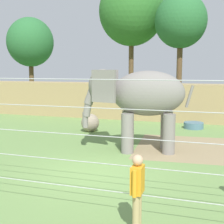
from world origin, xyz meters
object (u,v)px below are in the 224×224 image
object	(u,v)px
elephant	(139,97)
water_tub	(194,125)
enrichment_ball	(90,123)
zookeeper	(137,191)

from	to	relation	value
elephant	water_tub	distance (m)	6.26
elephant	water_tub	bearing A→B (deg)	71.32
enrichment_ball	zookeeper	xyz separation A→B (m)	(4.77, -9.44, 0.44)
elephant	water_tub	world-z (taller)	elephant
enrichment_ball	zookeeper	size ratio (longest dim) A/B	0.58
elephant	water_tub	xyz separation A→B (m)	(1.90, 5.61, -2.04)
elephant	zookeeper	size ratio (longest dim) A/B	2.66
elephant	zookeeper	xyz separation A→B (m)	(1.42, -6.46, -1.29)
zookeeper	water_tub	distance (m)	12.10
enrichment_ball	water_tub	world-z (taller)	enrichment_ball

